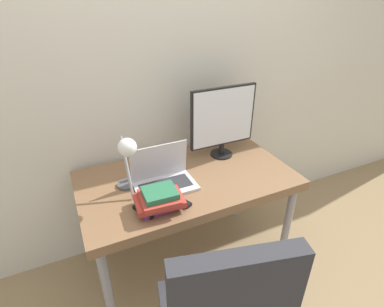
{
  "coord_description": "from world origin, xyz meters",
  "views": [
    {
      "loc": [
        -0.64,
        -1.08,
        1.81
      ],
      "look_at": [
        0.02,
        0.34,
        0.94
      ],
      "focal_mm": 28.0,
      "sensor_mm": 36.0,
      "label": 1
    }
  ],
  "objects": [
    {
      "name": "wall_back",
      "position": [
        0.0,
        0.81,
        1.3
      ],
      "size": [
        8.0,
        0.05,
        2.6
      ],
      "color": "beige",
      "rests_on": "ground_plane"
    },
    {
      "name": "desk",
      "position": [
        0.0,
        0.37,
        0.69
      ],
      "size": [
        1.34,
        0.75,
        0.76
      ],
      "color": "brown",
      "rests_on": "ground_plane"
    },
    {
      "name": "book_stack",
      "position": [
        -0.26,
        0.15,
        0.82
      ],
      "size": [
        0.27,
        0.22,
        0.12
      ],
      "color": "#753384",
      "rests_on": "desk"
    },
    {
      "name": "laptop",
      "position": [
        -0.16,
        0.35,
        0.81
      ],
      "size": [
        0.36,
        0.23,
        0.24
      ],
      "color": "silver",
      "rests_on": "desk"
    },
    {
      "name": "desk_lamp",
      "position": [
        -0.37,
        0.32,
        1.03
      ],
      "size": [
        0.11,
        0.25,
        0.38
      ],
      "color": "#4C4C51",
      "rests_on": "desk"
    },
    {
      "name": "ground_plane",
      "position": [
        0.0,
        0.0,
        0.0
      ],
      "size": [
        12.0,
        12.0,
        0.0
      ],
      "primitive_type": "plane",
      "color": "#937A56"
    },
    {
      "name": "media_remote",
      "position": [
        -0.14,
        0.16,
        0.77
      ],
      "size": [
        0.1,
        0.16,
        0.02
      ],
      "color": "black",
      "rests_on": "desk"
    },
    {
      "name": "tv_remote",
      "position": [
        -0.35,
        0.15,
        0.77
      ],
      "size": [
        0.1,
        0.15,
        0.02
      ],
      "color": "black",
      "rests_on": "desk"
    },
    {
      "name": "monitor",
      "position": [
        0.34,
        0.53,
        1.03
      ],
      "size": [
        0.47,
        0.16,
        0.49
      ],
      "color": "black",
      "rests_on": "desk"
    }
  ]
}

